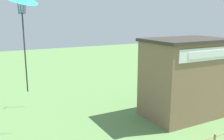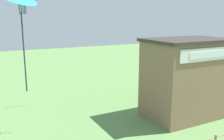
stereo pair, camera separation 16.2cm
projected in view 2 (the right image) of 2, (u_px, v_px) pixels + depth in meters
name	position (u px, v px, depth m)	size (l,w,h in m)	color
seaside_building	(186.00, 78.00, 19.62)	(6.48, 4.34, 6.21)	#84664C
kite_cyan_delta	(20.00, 2.00, 8.57)	(1.54, 1.52, 3.56)	#2DB2C6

